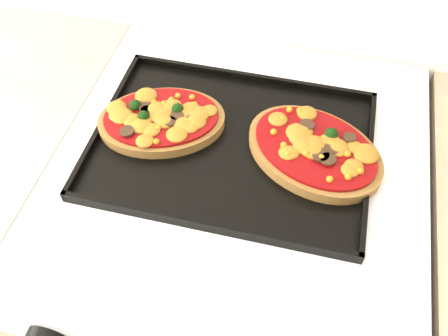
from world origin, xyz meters
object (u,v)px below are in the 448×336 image
(pizza_right, at_px, (315,149))
(pizza_left, at_px, (162,119))
(baking_tray, at_px, (231,144))
(stove, at_px, (235,280))

(pizza_right, bearing_deg, pizza_left, 178.75)
(baking_tray, height_order, pizza_right, pizza_right)
(stove, bearing_deg, pizza_left, 169.12)
(stove, distance_m, pizza_right, 0.49)
(pizza_left, bearing_deg, baking_tray, -5.96)
(stove, height_order, pizza_left, pizza_left)
(baking_tray, relative_size, pizza_right, 1.97)
(baking_tray, relative_size, pizza_left, 2.12)
(stove, bearing_deg, baking_tray, 140.78)
(stove, relative_size, baking_tray, 2.07)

